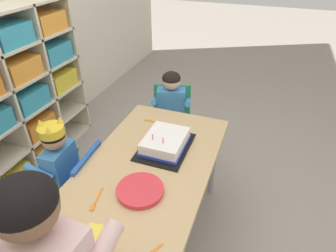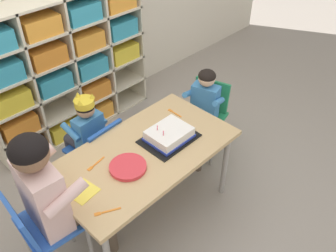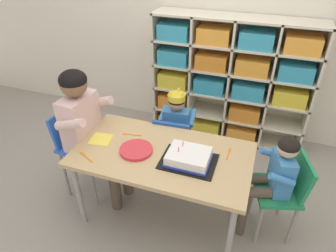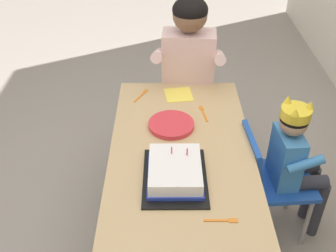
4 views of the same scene
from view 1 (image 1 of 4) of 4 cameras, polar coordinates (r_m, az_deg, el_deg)
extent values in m
plane|color=gray|center=(2.01, -3.52, -21.39)|extent=(16.00, 16.00, 0.00)
cube|color=beige|center=(2.40, -29.88, 3.69)|extent=(0.02, 0.30, 1.25)
cube|color=beige|center=(2.62, -24.17, 7.63)|extent=(0.02, 0.30, 1.25)
cube|color=beige|center=(2.88, -19.33, 10.85)|extent=(0.02, 0.30, 1.25)
cube|color=beige|center=(2.72, -26.30, -7.59)|extent=(1.52, 0.30, 0.02)
cube|color=beige|center=(2.58, -27.64, -3.41)|extent=(1.52, 0.30, 0.02)
cube|color=beige|center=(2.45, -29.10, 1.21)|extent=(1.52, 0.30, 0.02)
cube|color=yellow|center=(2.57, -29.30, -8.70)|extent=(0.29, 0.24, 0.15)
cube|color=orange|center=(2.75, -23.93, -4.06)|extent=(0.29, 0.24, 0.15)
cube|color=orange|center=(2.62, -25.13, 0.22)|extent=(0.29, 0.24, 0.15)
cube|color=teal|center=(2.51, -26.44, 4.92)|extent=(0.29, 0.24, 0.15)
cube|color=yellow|center=(2.75, -21.23, 8.55)|extent=(0.29, 0.24, 0.15)
cube|color=orange|center=(2.42, -27.88, 10.01)|extent=(0.29, 0.24, 0.15)
cube|color=teal|center=(2.67, -22.31, 13.31)|extent=(0.29, 0.24, 0.15)
cube|color=teal|center=(2.35, -29.48, 15.44)|extent=(0.29, 0.24, 0.15)
cube|color=orange|center=(2.60, -23.50, 18.34)|extent=(0.29, 0.24, 0.15)
cube|color=tan|center=(1.56, -4.28, -8.51)|extent=(1.21, 0.66, 0.03)
cylinder|color=#9E9993|center=(2.09, 9.00, -7.09)|extent=(0.04, 0.04, 0.58)
cylinder|color=#9E9993|center=(2.22, -4.70, -4.05)|extent=(0.04, 0.04, 0.58)
cube|color=#1E4CA8|center=(1.91, -19.16, -11.41)|extent=(0.34, 0.36, 0.03)
cube|color=#1E4CA8|center=(1.73, -15.66, -9.09)|extent=(0.30, 0.08, 0.28)
cylinder|color=gray|center=(2.17, -19.55, -11.68)|extent=(0.02, 0.02, 0.34)
cylinder|color=gray|center=(2.04, -23.56, -16.42)|extent=(0.02, 0.02, 0.34)
cylinder|color=gray|center=(2.05, -12.94, -13.58)|extent=(0.02, 0.02, 0.34)
cylinder|color=gray|center=(1.91, -16.62, -18.89)|extent=(0.02, 0.02, 0.34)
cube|color=#3D7FBC|center=(1.81, -20.30, -7.82)|extent=(0.22, 0.13, 0.29)
sphere|color=tan|center=(1.69, -21.70, -2.22)|extent=(0.13, 0.13, 0.13)
ellipsoid|color=black|center=(1.68, -21.84, -1.67)|extent=(0.14, 0.14, 0.10)
cylinder|color=yellow|center=(1.66, -22.05, -0.82)|extent=(0.14, 0.14, 0.05)
cone|color=yellow|center=(1.67, -23.99, 0.71)|extent=(0.04, 0.04, 0.04)
cone|color=yellow|center=(1.66, -20.59, 1.23)|extent=(0.04, 0.04, 0.04)
cone|color=yellow|center=(1.59, -22.64, -0.73)|extent=(0.04, 0.04, 0.04)
cylinder|color=#33333D|center=(1.98, -21.19, -8.59)|extent=(0.09, 0.21, 0.07)
cylinder|color=#33333D|center=(1.91, -23.29, -10.92)|extent=(0.09, 0.21, 0.07)
cylinder|color=#33333D|center=(2.17, -22.38, -12.06)|extent=(0.06, 0.06, 0.36)
cylinder|color=#33333D|center=(2.11, -24.36, -14.28)|extent=(0.06, 0.06, 0.36)
cylinder|color=#3D7FBC|center=(1.87, -19.69, -3.68)|extent=(0.06, 0.18, 0.10)
cylinder|color=#3D7FBC|center=(1.73, -24.11, -8.40)|extent=(0.06, 0.18, 0.10)
sphere|color=brown|center=(0.93, -26.34, -14.20)|extent=(0.19, 0.19, 0.19)
ellipsoid|color=black|center=(0.91, -26.79, -12.97)|extent=(0.19, 0.19, 0.14)
cylinder|color=beige|center=(1.21, -27.18, -16.39)|extent=(0.25, 0.08, 0.14)
cube|color=#238451|center=(2.31, 0.61, 0.50)|extent=(0.36, 0.39, 0.03)
cube|color=#238451|center=(2.35, 0.82, 5.13)|extent=(0.14, 0.30, 0.26)
cylinder|color=gray|center=(2.34, -2.81, -4.95)|extent=(0.02, 0.02, 0.37)
cylinder|color=gray|center=(2.33, 3.65, -5.22)|extent=(0.02, 0.02, 0.37)
cylinder|color=gray|center=(2.52, -2.25, -1.82)|extent=(0.02, 0.02, 0.37)
cylinder|color=gray|center=(2.51, 3.73, -2.05)|extent=(0.02, 0.02, 0.37)
cube|color=#3D7FBC|center=(2.23, 0.63, 3.84)|extent=(0.17, 0.23, 0.29)
sphere|color=#DBB293|center=(2.13, 0.67, 8.93)|extent=(0.13, 0.13, 0.13)
ellipsoid|color=black|center=(2.12, 0.67, 9.42)|extent=(0.14, 0.14, 0.10)
cylinder|color=brown|center=(2.20, -1.19, -0.10)|extent=(0.22, 0.13, 0.07)
cylinder|color=brown|center=(2.20, 2.09, -0.22)|extent=(0.22, 0.13, 0.07)
cylinder|color=brown|center=(2.25, -1.35, -6.38)|extent=(0.06, 0.06, 0.39)
cylinder|color=brown|center=(2.25, 1.87, -6.51)|extent=(0.06, 0.06, 0.39)
cylinder|color=#3D7FBC|center=(2.17, -2.74, 4.89)|extent=(0.18, 0.09, 0.10)
cylinder|color=#3D7FBC|center=(2.16, 3.90, 4.67)|extent=(0.18, 0.09, 0.10)
cube|color=black|center=(1.67, -0.56, -4.12)|extent=(0.36, 0.27, 0.01)
cube|color=white|center=(1.65, -0.57, -3.02)|extent=(0.27, 0.22, 0.07)
cube|color=#283DB2|center=(1.66, -0.56, -3.79)|extent=(0.28, 0.23, 0.02)
cylinder|color=#E54C66|center=(1.56, -0.98, -2.86)|extent=(0.01, 0.01, 0.04)
cylinder|color=#E54C66|center=(1.59, -3.03, -2.19)|extent=(0.01, 0.01, 0.04)
cylinder|color=#DB333D|center=(1.41, -5.52, -12.48)|extent=(0.23, 0.23, 0.02)
cube|color=#F4DB4C|center=(1.27, -13.34, -21.16)|extent=(0.16, 0.16, 0.00)
cube|color=orange|center=(1.43, -13.54, -13.25)|extent=(0.11, 0.03, 0.00)
cube|color=orange|center=(1.39, -14.67, -15.34)|extent=(0.04, 0.03, 0.00)
cube|color=orange|center=(1.22, -3.13, -23.54)|extent=(0.10, 0.06, 0.00)
cube|color=orange|center=(1.90, -2.31, 0.81)|extent=(0.01, 0.09, 0.00)
cube|color=orange|center=(1.92, -4.11, 1.18)|extent=(0.02, 0.04, 0.00)
camera|label=2|loc=(0.96, 128.69, 16.48)|focal=38.66mm
camera|label=3|loc=(1.92, 61.05, 26.95)|focal=32.37mm
camera|label=4|loc=(2.54, 12.72, 36.57)|focal=43.45mm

